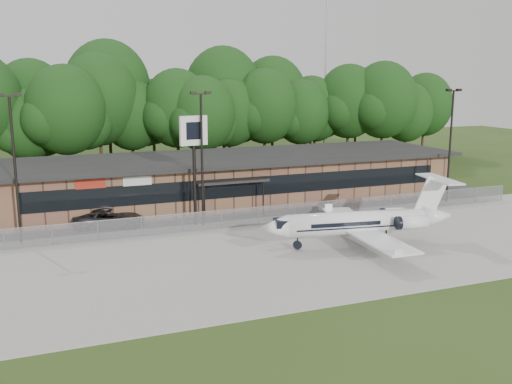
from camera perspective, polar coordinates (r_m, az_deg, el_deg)
name	(u,v)px	position (r m, az deg, el deg)	size (l,w,h in m)	color
ground	(378,291)	(31.72, 12.10, -9.68)	(160.00, 160.00, 0.00)	#2F4518
apron	(311,249)	(38.24, 5.53, -5.70)	(64.00, 18.00, 0.08)	#9E9B93
parking_lot	(250,212)	(48.41, -0.58, -1.97)	(50.00, 9.00, 0.06)	#383835
terminal	(233,178)	(52.07, -2.30, 1.40)	(41.00, 11.65, 4.30)	brown
fence	(271,215)	(44.17, 1.48, -2.30)	(46.00, 0.04, 1.52)	gray
treeline	(183,109)	(68.70, -7.27, 8.25)	(72.00, 12.00, 15.00)	#143611
radio_mast	(326,67)	(82.18, 6.97, 12.28)	(0.20, 0.20, 25.00)	gray
light_pole_left	(14,158)	(41.45, -23.03, 3.18)	(1.55, 0.30, 10.23)	black
light_pole_mid	(202,149)	(43.00, -5.44, 4.33)	(1.55, 0.30, 10.23)	black
light_pole_right	(451,137)	(53.93, 18.88, 5.22)	(1.55, 0.30, 10.23)	black
business_jet	(363,223)	(38.91, 10.61, -3.08)	(13.72, 12.29, 4.62)	white
suv	(109,218)	(44.69, -14.45, -2.56)	(2.44, 5.29, 1.47)	#2F2F32
pole_sign	(194,142)	(43.08, -6.24, 4.96)	(2.22, 0.66, 8.43)	black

